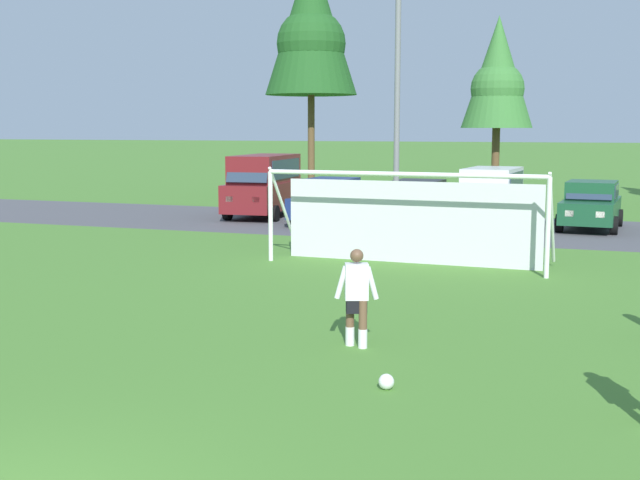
% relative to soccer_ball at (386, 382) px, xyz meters
% --- Properties ---
extents(ground_plane, '(400.00, 400.00, 0.00)m').
position_rel_soccer_ball_xyz_m(ground_plane, '(-2.49, 9.86, -0.11)').
color(ground_plane, '#477A2D').
extents(parking_lot_strip, '(52.00, 8.40, 0.01)m').
position_rel_soccer_ball_xyz_m(parking_lot_strip, '(-2.49, 18.98, -0.11)').
color(parking_lot_strip, '#4C4C51').
rests_on(parking_lot_strip, ground).
extents(soccer_ball, '(0.22, 0.22, 0.22)m').
position_rel_soccer_ball_xyz_m(soccer_ball, '(0.00, 0.00, 0.00)').
color(soccer_ball, white).
rests_on(soccer_ball, ground).
extents(soccer_goal, '(7.47, 2.13, 2.57)m').
position_rel_soccer_ball_xyz_m(soccer_goal, '(-2.22, 10.45, 1.18)').
color(soccer_goal, white).
rests_on(soccer_goal, ground).
extents(player_midfield_center, '(0.74, 0.36, 1.64)m').
position_rel_soccer_ball_xyz_m(player_midfield_center, '(-1.06, 2.01, 0.71)').
color(player_midfield_center, brown).
rests_on(player_midfield_center, ground).
extents(parked_car_slot_far_left, '(2.46, 4.93, 2.52)m').
position_rel_soccer_ball_xyz_m(parked_car_slot_far_left, '(-10.56, 20.00, 1.23)').
color(parked_car_slot_far_left, maroon).
rests_on(parked_car_slot_far_left, ground).
extents(parked_car_slot_left, '(2.18, 4.27, 1.72)m').
position_rel_soccer_ball_xyz_m(parked_car_slot_left, '(-7.25, 18.62, 0.77)').
color(parked_car_slot_left, navy).
rests_on(parked_car_slot_left, ground).
extents(parked_car_slot_center_left, '(2.18, 4.28, 1.72)m').
position_rel_soccer_ball_xyz_m(parked_car_slot_center_left, '(-3.88, 18.50, 0.77)').
color(parked_car_slot_center_left, black).
rests_on(parked_car_slot_center_left, ground).
extents(parked_car_slot_center, '(2.36, 4.71, 2.16)m').
position_rel_soccer_ball_xyz_m(parked_car_slot_center, '(-1.35, 19.62, 1.00)').
color(parked_car_slot_center, silver).
rests_on(parked_car_slot_center, ground).
extents(parked_car_slot_center_right, '(2.25, 4.31, 1.72)m').
position_rel_soccer_ball_xyz_m(parked_car_slot_center_right, '(2.13, 20.12, 0.77)').
color(parked_car_slot_center_right, '#194C2D').
rests_on(parked_car_slot_center_right, ground).
extents(tree_left_edge, '(4.79, 4.79, 12.79)m').
position_rel_soccer_ball_xyz_m(tree_left_edge, '(-12.23, 30.07, 8.69)').
color(tree_left_edge, brown).
rests_on(tree_left_edge, ground).
extents(tree_mid_left, '(3.25, 3.25, 8.67)m').
position_rel_soccer_ball_xyz_m(tree_mid_left, '(-2.33, 27.87, 5.84)').
color(tree_mid_left, brown).
rests_on(tree_mid_left, ground).
extents(street_lamp, '(2.00, 0.32, 8.41)m').
position_rel_soccer_ball_xyz_m(street_lamp, '(-3.49, 14.64, 4.24)').
color(street_lamp, slate).
rests_on(street_lamp, ground).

